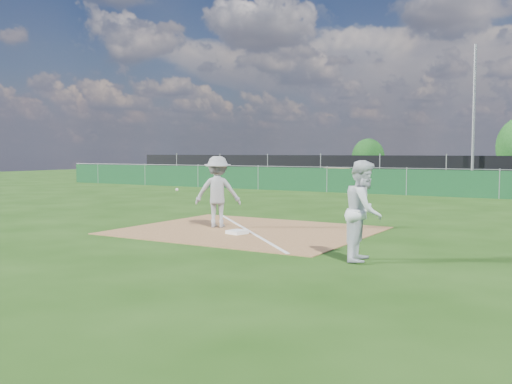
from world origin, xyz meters
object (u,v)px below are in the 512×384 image
play_at_first (218,192)px  car_mid (435,170)px  light_pole (474,116)px  tree_left (368,157)px  first_base (237,232)px  runner (364,211)px  car_left (363,169)px

play_at_first → car_mid: (-0.76, 26.52, -0.12)m
light_pole → tree_left: 14.16m
car_mid → first_base: bearing=-178.1°
first_base → tree_left: size_ratio=0.13×
first_base → play_at_first: size_ratio=0.19×
car_mid → tree_left: (-6.54, 5.06, 0.76)m
runner → car_left: size_ratio=0.40×
first_base → runner: runner is taller
light_pole → car_mid: size_ratio=1.60×
car_left → tree_left: (-1.68, 5.70, 0.79)m
light_pole → runner: bearing=-84.2°
first_base → play_at_first: play_at_first is taller
first_base → play_at_first: (-1.10, 0.76, 0.89)m
light_pole → runner: size_ratio=4.33×
light_pole → play_at_first: (-2.47, -21.61, -3.04)m
runner → car_mid: runner is taller
first_base → car_mid: 27.36m
first_base → car_left: 27.49m
first_base → car_left: bearing=104.1°
first_base → runner: size_ratio=0.22×
play_at_first → runner: size_ratio=1.14×
light_pole → first_base: light_pole is taller
play_at_first → tree_left: (-7.29, 31.58, 0.64)m
first_base → tree_left: (-8.39, 32.34, 1.53)m
car_left → car_mid: bearing=-84.0°
play_at_first → car_mid: size_ratio=0.42×
runner → car_mid: (-5.66, 28.90, -0.09)m
runner → car_left: 30.15m
car_left → car_mid: 4.89m
play_at_first → car_left: size_ratio=0.45×
first_base → play_at_first: 1.61m
first_base → runner: bearing=-23.0°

